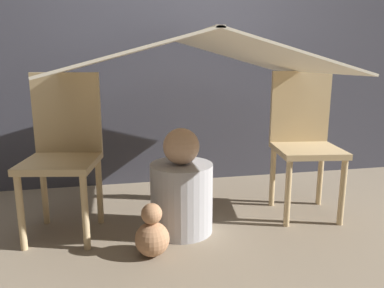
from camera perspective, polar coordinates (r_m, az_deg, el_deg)
The scene contains 7 objects.
ground_plane at distance 2.13m, azimuth 1.12°, elevation -14.28°, with size 8.80×8.80×0.00m, color gray.
wall_back at distance 2.96m, azimuth -3.55°, elevation 18.20°, with size 7.00×0.05×2.50m.
chair_left at distance 2.19m, azimuth -18.99°, elevation -0.56°, with size 0.45×0.45×0.90m.
chair_right at distance 2.46m, azimuth 16.71°, elevation 0.99°, with size 0.43×0.43×0.90m.
sheet_canopy at distance 2.09m, azimuth 0.00°, elevation 13.60°, with size 1.46×1.14×0.21m.
person_front at distance 2.13m, azimuth -1.61°, elevation -7.12°, with size 0.35×0.35×0.60m.
plush_toy at distance 1.93m, azimuth -6.09°, elevation -13.56°, with size 0.17×0.17×0.28m.
Camera 1 is at (-0.42, -1.85, 0.96)m, focal length 35.00 mm.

